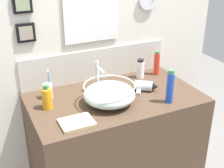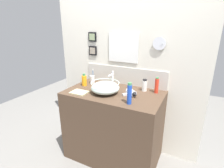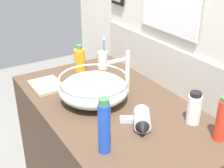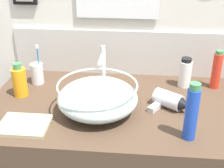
{
  "view_description": "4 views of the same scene",
  "coord_description": "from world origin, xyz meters",
  "px_view_note": "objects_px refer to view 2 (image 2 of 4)",
  "views": [
    {
      "loc": [
        -0.83,
        -1.71,
        1.92
      ],
      "look_at": [
        -0.02,
        0.0,
        1.03
      ],
      "focal_mm": 50.0,
      "sensor_mm": 36.0,
      "label": 1
    },
    {
      "loc": [
        0.87,
        -1.77,
        1.71
      ],
      "look_at": [
        -0.02,
        0.0,
        1.03
      ],
      "focal_mm": 28.0,
      "sensor_mm": 36.0,
      "label": 2
    },
    {
      "loc": [
        1.13,
        -0.7,
        1.69
      ],
      "look_at": [
        -0.02,
        0.0,
        1.03
      ],
      "focal_mm": 50.0,
      "sensor_mm": 36.0,
      "label": 3
    },
    {
      "loc": [
        0.09,
        -1.21,
        1.64
      ],
      "look_at": [
        -0.02,
        0.0,
        1.03
      ],
      "focal_mm": 50.0,
      "sensor_mm": 36.0,
      "label": 4
    }
  ],
  "objects_px": {
    "shampoo_bottle": "(157,85)",
    "spray_bottle": "(129,94)",
    "faucet": "(112,78)",
    "lotion_bottle": "(84,80)",
    "hair_drier": "(132,93)",
    "soap_dispenser": "(144,85)",
    "hand_towel": "(79,92)",
    "glass_bowl_sink": "(105,87)",
    "toothbrush_cup": "(92,79)"
  },
  "relations": [
    {
      "from": "shampoo_bottle",
      "to": "spray_bottle",
      "type": "bearing_deg",
      "value": -112.35
    },
    {
      "from": "faucet",
      "to": "lotion_bottle",
      "type": "relative_size",
      "value": 1.4
    },
    {
      "from": "hair_drier",
      "to": "lotion_bottle",
      "type": "height_order",
      "value": "lotion_bottle"
    },
    {
      "from": "faucet",
      "to": "hair_drier",
      "type": "distance_m",
      "value": 0.35
    },
    {
      "from": "shampoo_bottle",
      "to": "soap_dispenser",
      "type": "bearing_deg",
      "value": 179.46
    },
    {
      "from": "hand_towel",
      "to": "hair_drier",
      "type": "bearing_deg",
      "value": 18.94
    },
    {
      "from": "glass_bowl_sink",
      "to": "hair_drier",
      "type": "relative_size",
      "value": 1.74
    },
    {
      "from": "toothbrush_cup",
      "to": "lotion_bottle",
      "type": "bearing_deg",
      "value": -106.48
    },
    {
      "from": "hair_drier",
      "to": "lotion_bottle",
      "type": "xyz_separation_m",
      "value": [
        -0.69,
        0.05,
        0.04
      ]
    },
    {
      "from": "toothbrush_cup",
      "to": "hand_towel",
      "type": "relative_size",
      "value": 1.03
    },
    {
      "from": "hand_towel",
      "to": "faucet",
      "type": "bearing_deg",
      "value": 49.48
    },
    {
      "from": "faucet",
      "to": "hair_drier",
      "type": "height_order",
      "value": "faucet"
    },
    {
      "from": "hair_drier",
      "to": "soap_dispenser",
      "type": "distance_m",
      "value": 0.24
    },
    {
      "from": "spray_bottle",
      "to": "lotion_bottle",
      "type": "height_order",
      "value": "spray_bottle"
    },
    {
      "from": "faucet",
      "to": "soap_dispenser",
      "type": "xyz_separation_m",
      "value": [
        0.39,
        0.1,
        -0.06
      ]
    },
    {
      "from": "hair_drier",
      "to": "spray_bottle",
      "type": "bearing_deg",
      "value": -75.66
    },
    {
      "from": "soap_dispenser",
      "to": "lotion_bottle",
      "type": "bearing_deg",
      "value": -167.66
    },
    {
      "from": "faucet",
      "to": "spray_bottle",
      "type": "relative_size",
      "value": 0.99
    },
    {
      "from": "hand_towel",
      "to": "toothbrush_cup",
      "type": "bearing_deg",
      "value": 99.46
    },
    {
      "from": "hair_drier",
      "to": "hand_towel",
      "type": "bearing_deg",
      "value": -161.06
    },
    {
      "from": "faucet",
      "to": "shampoo_bottle",
      "type": "bearing_deg",
      "value": 10.21
    },
    {
      "from": "faucet",
      "to": "lotion_bottle",
      "type": "distance_m",
      "value": 0.39
    },
    {
      "from": "spray_bottle",
      "to": "lotion_bottle",
      "type": "distance_m",
      "value": 0.79
    },
    {
      "from": "glass_bowl_sink",
      "to": "toothbrush_cup",
      "type": "height_order",
      "value": "toothbrush_cup"
    },
    {
      "from": "glass_bowl_sink",
      "to": "soap_dispenser",
      "type": "relative_size",
      "value": 2.27
    },
    {
      "from": "toothbrush_cup",
      "to": "glass_bowl_sink",
      "type": "bearing_deg",
      "value": -35.8
    },
    {
      "from": "soap_dispenser",
      "to": "hand_towel",
      "type": "bearing_deg",
      "value": -147.79
    },
    {
      "from": "spray_bottle",
      "to": "shampoo_bottle",
      "type": "bearing_deg",
      "value": 67.65
    },
    {
      "from": "hand_towel",
      "to": "glass_bowl_sink",
      "type": "bearing_deg",
      "value": 26.95
    },
    {
      "from": "hair_drier",
      "to": "spray_bottle",
      "type": "distance_m",
      "value": 0.23
    },
    {
      "from": "hair_drier",
      "to": "lotion_bottle",
      "type": "bearing_deg",
      "value": 175.72
    },
    {
      "from": "faucet",
      "to": "hand_towel",
      "type": "bearing_deg",
      "value": -130.52
    },
    {
      "from": "spray_bottle",
      "to": "lotion_bottle",
      "type": "relative_size",
      "value": 1.41
    },
    {
      "from": "lotion_bottle",
      "to": "hair_drier",
      "type": "bearing_deg",
      "value": -4.28
    },
    {
      "from": "toothbrush_cup",
      "to": "soap_dispenser",
      "type": "height_order",
      "value": "toothbrush_cup"
    },
    {
      "from": "soap_dispenser",
      "to": "toothbrush_cup",
      "type": "bearing_deg",
      "value": -177.19
    },
    {
      "from": "glass_bowl_sink",
      "to": "spray_bottle",
      "type": "height_order",
      "value": "spray_bottle"
    },
    {
      "from": "lotion_bottle",
      "to": "faucet",
      "type": "bearing_deg",
      "value": 10.49
    },
    {
      "from": "faucet",
      "to": "hair_drier",
      "type": "xyz_separation_m",
      "value": [
        0.31,
        -0.12,
        -0.1
      ]
    },
    {
      "from": "shampoo_bottle",
      "to": "toothbrush_cup",
      "type": "bearing_deg",
      "value": -177.75
    },
    {
      "from": "faucet",
      "to": "toothbrush_cup",
      "type": "distance_m",
      "value": 0.36
    },
    {
      "from": "glass_bowl_sink",
      "to": "shampoo_bottle",
      "type": "relative_size",
      "value": 1.74
    },
    {
      "from": "glass_bowl_sink",
      "to": "faucet",
      "type": "relative_size",
      "value": 1.49
    },
    {
      "from": "faucet",
      "to": "glass_bowl_sink",
      "type": "bearing_deg",
      "value": -90.0
    },
    {
      "from": "faucet",
      "to": "spray_bottle",
      "type": "height_order",
      "value": "spray_bottle"
    },
    {
      "from": "toothbrush_cup",
      "to": "hand_towel",
      "type": "bearing_deg",
      "value": -80.54
    },
    {
      "from": "glass_bowl_sink",
      "to": "soap_dispenser",
      "type": "bearing_deg",
      "value": 35.57
    },
    {
      "from": "glass_bowl_sink",
      "to": "lotion_bottle",
      "type": "bearing_deg",
      "value": 163.53
    },
    {
      "from": "soap_dispenser",
      "to": "glass_bowl_sink",
      "type": "bearing_deg",
      "value": -144.43
    },
    {
      "from": "toothbrush_cup",
      "to": "shampoo_bottle",
      "type": "height_order",
      "value": "toothbrush_cup"
    }
  ]
}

